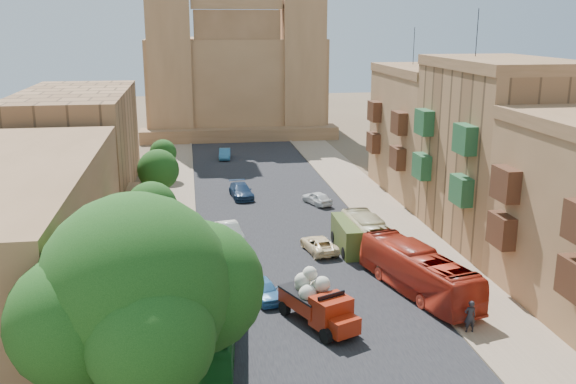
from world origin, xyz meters
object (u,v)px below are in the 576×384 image
object	(u,v)px
church	(234,69)
street_tree_b	(152,208)
car_dkblue	(241,191)
pedestrian_c	(445,290)
street_tree_a	(141,283)
ficus_tree	(139,295)
olive_pickup	(353,236)
bus_cream_east	(372,238)
car_blue_a	(264,289)
street_tree_c	(158,170)
street_tree_d	(163,153)
car_blue_b	(225,154)
pedestrian_a	(470,316)
bus_red_east	(418,271)
car_white_a	(230,232)
car_white_b	(317,198)
car_cream	(319,244)
bus_green_north	(210,325)
red_truck	(318,301)

from	to	relation	value
church	street_tree_b	bearing A→B (deg)	-100.38
car_dkblue	pedestrian_c	xyz separation A→B (m)	(9.95, -26.05, 0.27)
pedestrian_c	street_tree_a	bearing A→B (deg)	-80.47
ficus_tree	olive_pickup	bearing A→B (deg)	54.67
church	bus_cream_east	size ratio (longest dim) A/B	3.99
car_blue_a	car_dkblue	size ratio (longest dim) A/B	0.80
street_tree_c	bus_cream_east	distance (m)	20.84
olive_pickup	street_tree_d	bearing A→B (deg)	120.80
car_blue_b	pedestrian_a	xyz separation A→B (m)	(10.42, -47.98, 0.29)
bus_cream_east	pedestrian_a	distance (m)	12.60
bus_red_east	car_white_a	xyz separation A→B (m)	(-10.89, 11.90, -0.76)
car_white_a	car_blue_b	distance (m)	30.70
car_blue_a	car_white_a	xyz separation A→B (m)	(-1.31, 11.29, 0.04)
olive_pickup	bus_cream_east	bearing A→B (deg)	-51.42
bus_cream_east	pedestrian_a	xyz separation A→B (m)	(1.95, -12.44, -0.34)
olive_pickup	pedestrian_a	distance (m)	14.06
church	street_tree_c	world-z (taller)	church
street_tree_d	car_blue_b	world-z (taller)	street_tree_d
car_white_a	pedestrian_c	xyz separation A→B (m)	(11.89, -13.82, 0.27)
car_dkblue	car_white_b	bearing A→B (deg)	-32.45
car_white_a	car_white_b	world-z (taller)	car_white_a
bus_cream_east	car_white_a	distance (m)	11.09
street_tree_b	street_tree_c	size ratio (longest dim) A/B	1.00
car_cream	bus_cream_east	bearing A→B (deg)	152.01
bus_cream_east	car_white_a	bearing A→B (deg)	-28.81
church	olive_pickup	size ratio (longest dim) A/B	6.86
olive_pickup	car_blue_b	bearing A→B (deg)	102.26
street_tree_b	street_tree_a	bearing A→B (deg)	-90.00
street_tree_a	street_tree_d	xyz separation A→B (m)	(0.00, 36.00, -0.25)
ficus_tree	car_blue_a	distance (m)	14.53
street_tree_d	car_blue_b	xyz separation A→B (m)	(7.08, 9.90, -2.29)
car_blue_b	pedestrian_c	bearing A→B (deg)	-72.06
bus_green_north	car_white_a	bearing A→B (deg)	88.45
church	car_cream	xyz separation A→B (m)	(1.93, -55.04, -8.95)
church	bus_green_north	size ratio (longest dim) A/B	3.52
street_tree_d	pedestrian_c	world-z (taller)	street_tree_d
street_tree_b	car_blue_b	distance (m)	34.77
ficus_tree	pedestrian_c	distance (m)	19.99
red_truck	car_dkblue	distance (m)	27.48
car_white_b	pedestrian_a	bearing A→B (deg)	75.33
street_tree_d	bus_cream_east	world-z (taller)	street_tree_d
street_tree_c	car_blue_b	xyz separation A→B (m)	(7.08, 21.90, -3.14)
car_cream	red_truck	bearing A→B (deg)	68.72
church	bus_cream_east	distance (m)	57.13
church	car_white_b	size ratio (longest dim) A/B	10.21
church	street_tree_c	distance (m)	44.15
car_blue_b	car_white_a	bearing A→B (deg)	-87.98
olive_pickup	bus_cream_east	world-z (taller)	bus_cream_east
ficus_tree	street_tree_a	size ratio (longest dim) A/B	2.12
car_cream	street_tree_a	bearing A→B (deg)	34.66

